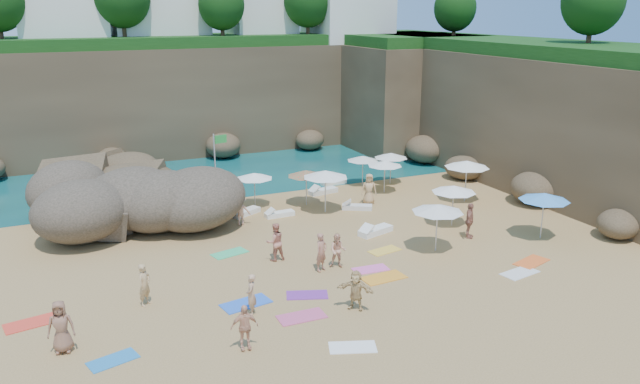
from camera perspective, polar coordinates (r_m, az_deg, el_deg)
name	(u,v)px	position (r m, az deg, el deg)	size (l,w,h in m)	color
ground	(307,257)	(28.33, -1.19, -5.93)	(120.00, 120.00, 0.00)	tan
seawater	(172,137)	(56.11, -13.41, 4.94)	(120.00, 120.00, 0.00)	#0C4751
cliff_back	(206,97)	(51.06, -10.36, 8.56)	(44.00, 8.00, 8.00)	brown
cliff_right	(521,114)	(43.97, 17.90, 6.79)	(8.00, 30.00, 8.00)	brown
cliff_corner	(401,94)	(52.29, 7.39, 8.88)	(10.00, 12.00, 8.00)	brown
rock_promontory	(37,193)	(41.53, -24.48, -0.11)	(12.00, 7.00, 2.00)	brown
clifftop_buildings	(211,2)	(51.61, -9.94, 16.74)	(28.48, 9.48, 7.00)	white
clifftop_trees	(259,1)	(46.14, -5.58, 16.98)	(35.60, 23.82, 4.40)	#11380F
rock_outcrop	(143,221)	(34.23, -15.92, -2.57)	(8.05, 6.04, 3.22)	brown
flag_pole	(217,159)	(35.64, -9.39, 2.96)	(0.79, 0.19, 4.08)	silver
parasol_0	(325,174)	(33.79, 0.50, 1.66)	(2.49, 2.49, 2.35)	silver
parasol_1	(391,155)	(39.70, 6.50, 3.34)	(2.12, 2.12, 2.01)	silver
parasol_2	(467,164)	(36.65, 13.30, 2.50)	(2.56, 2.56, 2.42)	silver
parasol_3	(363,158)	(39.20, 3.94, 3.09)	(2.01, 2.01, 1.90)	silver
parasol_5	(254,176)	(34.92, -6.04, 1.48)	(2.09, 2.09, 1.98)	silver
parasol_6	(306,173)	(35.08, -1.26, 1.73)	(2.16, 2.16, 2.04)	silver
parasol_7	(385,163)	(37.75, 5.96, 2.62)	(2.09, 2.09, 1.98)	silver
parasol_8	(454,189)	(32.39, 12.14, 0.28)	(2.27, 2.27, 2.14)	silver
parasol_9	(438,208)	(28.82, 10.71, -1.47)	(2.38, 2.38, 2.25)	silver
parasol_10	(544,197)	(31.78, 19.84, -0.42)	(2.42, 2.42, 2.29)	silver
lounger_0	(246,212)	(34.12, -6.80, -1.85)	(1.75, 0.58, 0.27)	white
lounger_1	(334,182)	(39.72, 1.26, 0.89)	(1.66, 0.55, 0.26)	white
lounger_2	(323,191)	(37.72, 0.28, 0.07)	(1.83, 0.61, 0.29)	white
lounger_3	(280,214)	(33.68, -3.72, -2.03)	(1.61, 0.54, 0.25)	white
lounger_4	(357,207)	(34.83, 3.41, -1.39)	(1.66, 0.55, 0.26)	silver
lounger_5	(376,231)	(31.19, 5.10, -3.56)	(1.90, 0.63, 0.30)	white
towel_0	(113,360)	(21.62, -18.40, -14.38)	(1.53, 0.77, 0.03)	#237ABF
towel_1	(302,317)	(23.12, -1.69, -11.33)	(1.75, 0.87, 0.03)	#D1517E
towel_2	(384,278)	(26.32, 5.84, -7.80)	(1.84, 0.92, 0.03)	orange
towel_5	(353,347)	(21.28, 3.00, -13.99)	(1.57, 0.78, 0.03)	white
towel_6	(307,295)	(24.72, -1.19, -9.39)	(1.61, 0.81, 0.03)	purple
towel_7	(31,323)	(24.92, -24.90, -10.82)	(1.78, 0.89, 0.03)	#F23D2A
towel_8	(246,303)	(24.22, -6.79, -10.08)	(1.86, 0.93, 0.03)	blue
towel_9	(371,269)	(27.08, 4.64, -7.05)	(1.53, 0.77, 0.03)	#FB61B8
towel_10	(531,262)	(29.26, 18.77, -6.07)	(1.72, 0.86, 0.03)	orange
towel_11	(230,253)	(28.97, -8.27, -5.56)	(1.63, 0.81, 0.03)	#39C77C
towel_12	(385,251)	(29.13, 5.93, -5.35)	(1.51, 0.75, 0.03)	yellow
towel_13	(520,273)	(27.94, 17.80, -7.06)	(1.69, 0.84, 0.03)	silver
person_stand_0	(145,285)	(24.54, -15.75, -8.16)	(0.60, 0.40, 1.65)	tan
person_stand_1	(275,242)	(27.70, -4.12, -4.57)	(0.84, 0.66, 1.74)	tan
person_stand_2	(241,210)	(32.41, -7.27, -1.66)	(1.01, 0.42, 1.56)	#E2A280
person_stand_3	(470,221)	(31.14, 13.51, -2.57)	(1.03, 0.43, 1.76)	#A16550
person_stand_4	(369,189)	(35.60, 4.50, 0.27)	(0.87, 0.48, 1.78)	tan
person_stand_5	(157,217)	(32.17, -14.71, -2.26)	(1.42, 0.41, 1.53)	#A58652
person_stand_6	(251,294)	(23.13, -6.32, -9.29)	(0.57, 0.37, 1.56)	tan
person_lie_1	(245,344)	(21.23, -6.87, -13.64)	(0.91, 1.56, 0.38)	#E5A482
person_lie_2	(63,345)	(22.53, -22.41, -12.84)	(0.87, 1.77, 0.47)	#8A5B45
person_lie_3	(356,304)	(23.62, 3.27, -10.21)	(1.40, 1.51, 0.40)	tan
person_lie_4	(321,267)	(26.78, 0.12, -6.84)	(0.61, 1.66, 0.40)	#A76A53
person_lie_5	(338,261)	(27.10, 1.62, -6.36)	(0.73, 1.50, 0.57)	#E0A27F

